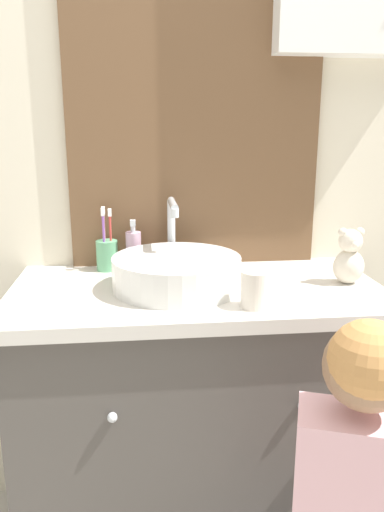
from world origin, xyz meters
name	(u,v)px	position (x,y,z in m)	size (l,w,h in m)	color
wall_back	(196,109)	(0.03, 0.62, 1.29)	(3.20, 0.18, 2.50)	beige
vanity_counter	(197,418)	(0.00, 0.34, 0.41)	(1.01, 0.52, 0.82)	#4C4742
sink_basin	(177,271)	(-0.06, 0.34, 0.86)	(0.35, 0.40, 0.22)	white
toothbrush_holder	(107,253)	(-0.25, 0.53, 0.87)	(0.06, 0.06, 0.19)	#66B27F
soap_dispenser	(134,250)	(-0.17, 0.53, 0.88)	(0.05, 0.05, 0.15)	#CCA3BC
child_figure	(355,506)	(0.25, -0.16, 0.52)	(0.35, 0.42, 0.92)	slate
teddy_bear	(349,257)	(0.42, 0.33, 0.89)	(0.09, 0.07, 0.16)	beige
drinking_cup	(255,289)	(0.12, 0.17, 0.86)	(0.07, 0.07, 0.09)	silver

